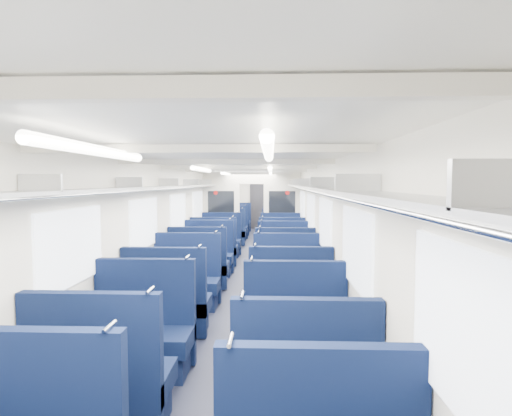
# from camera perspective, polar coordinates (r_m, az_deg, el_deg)

# --- Properties ---
(floor) EXTENTS (2.80, 18.00, 0.01)m
(floor) POSITION_cam_1_polar(r_m,az_deg,el_deg) (9.37, -1.42, -9.05)
(floor) COLOR black
(floor) RESTS_ON ground
(ceiling) EXTENTS (2.80, 18.00, 0.01)m
(ceiling) POSITION_cam_1_polar(r_m,az_deg,el_deg) (9.15, -1.44, 5.46)
(ceiling) COLOR white
(ceiling) RESTS_ON wall_left
(wall_left) EXTENTS (0.02, 18.00, 2.35)m
(wall_left) POSITION_cam_1_polar(r_m,az_deg,el_deg) (9.38, -10.00, -1.82)
(wall_left) COLOR silver
(wall_left) RESTS_ON floor
(dado_left) EXTENTS (0.03, 17.90, 0.70)m
(dado_left) POSITION_cam_1_polar(r_m,az_deg,el_deg) (9.49, -9.85, -6.79)
(dado_left) COLOR black
(dado_left) RESTS_ON floor
(wall_right) EXTENTS (0.02, 18.00, 2.35)m
(wall_right) POSITION_cam_1_polar(r_m,az_deg,el_deg) (9.21, 7.30, -1.90)
(wall_right) COLOR silver
(wall_right) RESTS_ON floor
(dado_right) EXTENTS (0.03, 17.90, 0.70)m
(dado_right) POSITION_cam_1_polar(r_m,az_deg,el_deg) (9.32, 7.17, -6.95)
(dado_right) COLOR black
(dado_right) RESTS_ON floor
(wall_far) EXTENTS (2.80, 0.02, 2.35)m
(wall_far) POSITION_cam_1_polar(r_m,az_deg,el_deg) (18.16, 0.34, 0.85)
(wall_far) COLOR silver
(wall_far) RESTS_ON floor
(luggage_rack_left) EXTENTS (0.36, 17.40, 0.18)m
(luggage_rack_left) POSITION_cam_1_polar(r_m,az_deg,el_deg) (9.30, -8.93, 3.07)
(luggage_rack_left) COLOR #B2B5BA
(luggage_rack_left) RESTS_ON wall_left
(luggage_rack_right) EXTENTS (0.36, 17.40, 0.18)m
(luggage_rack_right) POSITION_cam_1_polar(r_m,az_deg,el_deg) (9.15, 6.18, 3.08)
(luggage_rack_right) COLOR #B2B5BA
(luggage_rack_right) RESTS_ON wall_right
(windows) EXTENTS (2.78, 15.60, 0.75)m
(windows) POSITION_cam_1_polar(r_m,az_deg,el_deg) (8.71, -1.62, -0.57)
(windows) COLOR white
(windows) RESTS_ON wall_left
(ceiling_fittings) EXTENTS (2.70, 16.06, 0.11)m
(ceiling_fittings) POSITION_cam_1_polar(r_m,az_deg,el_deg) (8.89, -1.54, 5.12)
(ceiling_fittings) COLOR white
(ceiling_fittings) RESTS_ON ceiling
(end_door) EXTENTS (0.75, 0.06, 2.00)m
(end_door) POSITION_cam_1_polar(r_m,az_deg,el_deg) (18.11, 0.34, 0.28)
(end_door) COLOR black
(end_door) RESTS_ON floor
(bulkhead) EXTENTS (2.80, 0.10, 2.35)m
(bulkhead) POSITION_cam_1_polar(r_m,az_deg,el_deg) (11.83, -0.63, -0.37)
(bulkhead) COLOR white
(bulkhead) RESTS_ON floor
(seat_4) EXTENTS (1.11, 0.62, 1.24)m
(seat_4) POSITION_cam_1_polar(r_m,az_deg,el_deg) (3.90, -20.72, -22.06)
(seat_4) COLOR #0C1839
(seat_4) RESTS_ON floor
(seat_5) EXTENTS (1.11, 0.62, 1.24)m
(seat_5) POSITION_cam_1_polar(r_m,az_deg,el_deg) (3.55, 6.67, -24.54)
(seat_5) COLOR #0C1839
(seat_5) RESTS_ON floor
(seat_6) EXTENTS (1.11, 0.62, 1.24)m
(seat_6) POSITION_cam_1_polar(r_m,az_deg,el_deg) (4.83, -15.53, -16.80)
(seat_6) COLOR #0C1839
(seat_6) RESTS_ON floor
(seat_7) EXTENTS (1.11, 0.62, 1.24)m
(seat_7) POSITION_cam_1_polar(r_m,az_deg,el_deg) (4.58, 5.50, -17.87)
(seat_7) COLOR #0C1839
(seat_7) RESTS_ON floor
(seat_8) EXTENTS (1.11, 0.62, 1.24)m
(seat_8) POSITION_cam_1_polar(r_m,az_deg,el_deg) (5.83, -12.17, -13.15)
(seat_8) COLOR #0C1839
(seat_8) RESTS_ON floor
(seat_9) EXTENTS (1.11, 0.62, 1.24)m
(seat_9) POSITION_cam_1_polar(r_m,az_deg,el_deg) (5.79, 4.74, -13.21)
(seat_9) COLOR #0C1839
(seat_9) RESTS_ON floor
(seat_10) EXTENTS (1.11, 0.62, 1.24)m
(seat_10) POSITION_cam_1_polar(r_m,az_deg,el_deg) (6.99, -9.63, -10.29)
(seat_10) COLOR #0C1839
(seat_10) RESTS_ON floor
(seat_11) EXTENTS (1.11, 0.62, 1.24)m
(seat_11) POSITION_cam_1_polar(r_m,az_deg,el_deg) (6.88, 4.31, -10.48)
(seat_11) COLOR #0C1839
(seat_11) RESTS_ON floor
(seat_12) EXTENTS (1.11, 0.62, 1.24)m
(seat_12) POSITION_cam_1_polar(r_m,az_deg,el_deg) (8.14, -7.90, -8.29)
(seat_12) COLOR #0C1839
(seat_12) RESTS_ON floor
(seat_13) EXTENTS (1.11, 0.62, 1.24)m
(seat_13) POSITION_cam_1_polar(r_m,az_deg,el_deg) (7.95, 4.01, -8.55)
(seat_13) COLOR #0C1839
(seat_13) RESTS_ON floor
(seat_14) EXTENTS (1.11, 0.62, 1.24)m
(seat_14) POSITION_cam_1_polar(r_m,az_deg,el_deg) (9.23, -6.67, -6.85)
(seat_14) COLOR #0C1839
(seat_14) RESTS_ON floor
(seat_15) EXTENTS (1.11, 0.62, 1.24)m
(seat_15) POSITION_cam_1_polar(r_m,az_deg,el_deg) (8.95, 3.79, -7.16)
(seat_15) COLOR #0C1839
(seat_15) RESTS_ON floor
(seat_16) EXTENTS (1.11, 0.62, 1.24)m
(seat_16) POSITION_cam_1_polar(r_m,az_deg,el_deg) (10.22, -5.79, -5.83)
(seat_16) COLOR #0C1839
(seat_16) RESTS_ON floor
(seat_17) EXTENTS (1.11, 0.62, 1.24)m
(seat_17) POSITION_cam_1_polar(r_m,az_deg,el_deg) (10.15, 3.60, -5.88)
(seat_17) COLOR #0C1839
(seat_17) RESTS_ON floor
(seat_18) EXTENTS (1.11, 0.62, 1.24)m
(seat_18) POSITION_cam_1_polar(r_m,az_deg,el_deg) (11.46, -4.91, -4.79)
(seat_18) COLOR #0C1839
(seat_18) RESTS_ON floor
(seat_19) EXTENTS (1.11, 0.62, 1.24)m
(seat_19) POSITION_cam_1_polar(r_m,az_deg,el_deg) (11.27, 3.45, -4.92)
(seat_19) COLOR #0C1839
(seat_19) RESTS_ON floor
(seat_20) EXTENTS (1.11, 0.62, 1.24)m
(seat_20) POSITION_cam_1_polar(r_m,az_deg,el_deg) (13.42, -3.87, -3.55)
(seat_20) COLOR #0C1839
(seat_20) RESTS_ON floor
(seat_21) EXTENTS (1.11, 0.62, 1.24)m
(seat_21) POSITION_cam_1_polar(r_m,az_deg,el_deg) (13.27, 3.25, -3.63)
(seat_21) COLOR #0C1839
(seat_21) RESTS_ON floor
(seat_22) EXTENTS (1.11, 0.62, 1.24)m
(seat_22) POSITION_cam_1_polar(r_m,az_deg,el_deg) (14.65, -3.36, -2.94)
(seat_22) COLOR #0C1839
(seat_22) RESTS_ON floor
(seat_23) EXTENTS (1.11, 0.62, 1.24)m
(seat_23) POSITION_cam_1_polar(r_m,az_deg,el_deg) (14.40, 3.17, -3.06)
(seat_23) COLOR #0C1839
(seat_23) RESTS_ON floor
(seat_24) EXTENTS (1.11, 0.62, 1.24)m
(seat_24) POSITION_cam_1_polar(r_m,az_deg,el_deg) (15.81, -2.95, -2.46)
(seat_24) COLOR #0C1839
(seat_24) RESTS_ON floor
(seat_25) EXTENTS (1.11, 0.62, 1.24)m
(seat_25) POSITION_cam_1_polar(r_m,az_deg,el_deg) (15.75, 3.08, -2.48)
(seat_25) COLOR #0C1839
(seat_25) RESTS_ON floor
(seat_26) EXTENTS (1.11, 0.62, 1.24)m
(seat_26) POSITION_cam_1_polar(r_m,az_deg,el_deg) (16.81, -2.65, -2.09)
(seat_26) COLOR #0C1839
(seat_26) RESTS_ON floor
(seat_27) EXTENTS (1.11, 0.62, 1.24)m
(seat_27) POSITION_cam_1_polar(r_m,az_deg,el_deg) (16.73, 3.02, -2.12)
(seat_27) COLOR #0C1839
(seat_27) RESTS_ON floor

